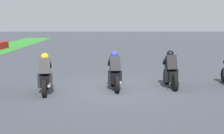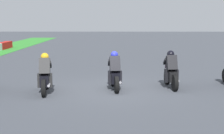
% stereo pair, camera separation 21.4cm
% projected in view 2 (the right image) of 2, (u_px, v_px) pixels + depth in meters
% --- Properties ---
extents(ground_plane, '(120.00, 120.00, 0.00)m').
position_uv_depth(ground_plane, '(112.00, 89.00, 13.14)').
color(ground_plane, '#3D4148').
extents(rider_lane_b, '(2.04, 0.55, 1.51)m').
position_uv_depth(rider_lane_b, '(171.00, 72.00, 13.43)').
color(rider_lane_b, black).
rests_on(rider_lane_b, ground_plane).
extents(rider_lane_c, '(2.04, 0.57, 1.51)m').
position_uv_depth(rider_lane_c, '(115.00, 74.00, 13.10)').
color(rider_lane_c, black).
rests_on(rider_lane_c, ground_plane).
extents(rider_lane_d, '(2.04, 0.58, 1.51)m').
position_uv_depth(rider_lane_d, '(45.00, 77.00, 12.47)').
color(rider_lane_d, black).
rests_on(rider_lane_d, ground_plane).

